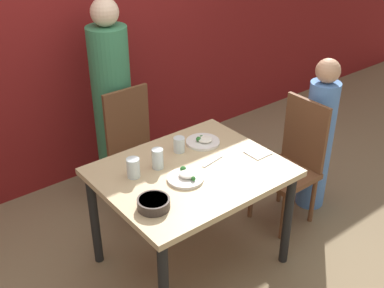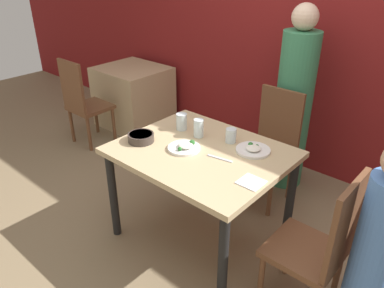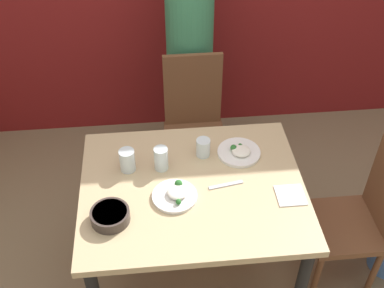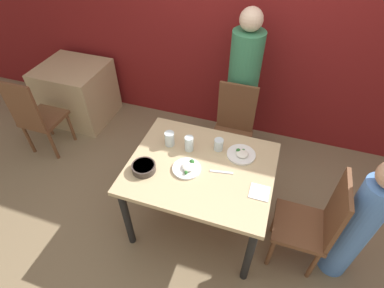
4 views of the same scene
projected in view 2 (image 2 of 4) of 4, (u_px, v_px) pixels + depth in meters
The scene contains 17 objects.
ground_plane at pixel (200, 236), 2.88m from camera, with size 10.00×10.00×0.00m, color #847051.
wall_back at pixel (313, 28), 3.26m from camera, with size 10.00×0.06×2.70m.
dining_table at pixel (201, 162), 2.57m from camera, with size 1.13×0.92×0.75m.
chair_adult_spot at pixel (271, 145), 3.13m from camera, with size 0.40×0.40×0.96m.
chair_child_spot at pixel (319, 246), 2.07m from camera, with size 0.40×0.40×0.96m.
person_adult at pixel (293, 107), 3.23m from camera, with size 0.31×0.31×1.60m.
person_child at pixel (374, 258), 1.87m from camera, with size 0.22×0.22×1.24m.
bowl_curry at pixel (141, 137), 2.63m from camera, with size 0.18×0.18×0.06m.
plate_rice_adult at pixel (253, 149), 2.51m from camera, with size 0.23×0.23×0.05m.
plate_rice_child at pixel (185, 147), 2.53m from camera, with size 0.22×0.22×0.06m.
glass_water_tall at pixel (182, 122), 2.79m from camera, with size 0.08×0.08×0.13m.
glass_water_short at pixel (231, 135), 2.61m from camera, with size 0.08×0.08×0.10m.
glass_water_center at pixel (199, 128), 2.68m from camera, with size 0.07×0.07×0.13m.
napkin_folded at pixel (251, 182), 2.18m from camera, with size 0.14×0.14×0.01m.
fork_steel at pixel (220, 158), 2.42m from camera, with size 0.18×0.05×0.01m.
background_table at pixel (134, 97), 4.55m from camera, with size 0.77×0.70×0.72m.
chair_background at pixel (83, 102), 4.02m from camera, with size 0.40×0.40×0.96m.
Camera 2 is at (1.42, -1.71, 1.96)m, focal length 35.00 mm.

